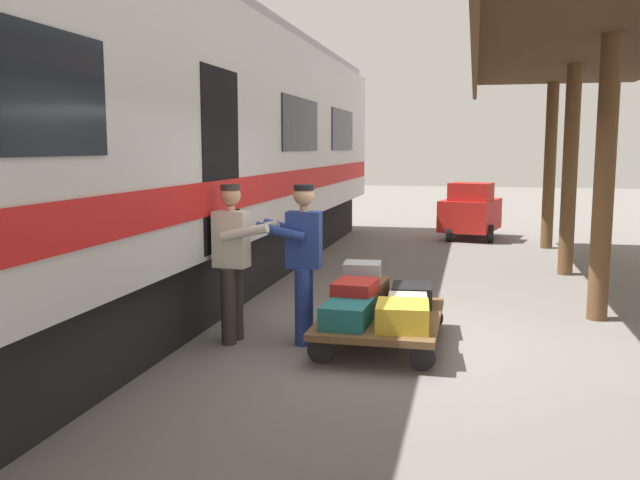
# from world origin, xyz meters

# --- Properties ---
(ground_plane) EXTENTS (60.00, 60.00, 0.00)m
(ground_plane) POSITION_xyz_m (0.00, 0.00, 0.00)
(ground_plane) COLOR slate
(platform_canopy) EXTENTS (3.20, 16.04, 3.56)m
(platform_canopy) POSITION_xyz_m (-1.97, 0.00, 3.26)
(platform_canopy) COLOR brown
(platform_canopy) RESTS_ON ground_plane
(train_car) EXTENTS (3.02, 20.32, 4.00)m
(train_car) POSITION_xyz_m (3.72, 0.00, 2.06)
(train_car) COLOR silver
(train_car) RESTS_ON ground_plane
(luggage_cart) EXTENTS (1.24, 1.89, 0.33)m
(luggage_cart) POSITION_xyz_m (0.41, 0.13, 0.28)
(luggage_cart) COLOR brown
(luggage_cart) RESTS_ON ground_plane
(suitcase_teal_softside) EXTENTS (0.47, 0.63, 0.23)m
(suitcase_teal_softside) POSITION_xyz_m (0.68, 0.65, 0.44)
(suitcase_teal_softside) COLOR #1E666B
(suitcase_teal_softside) RESTS_ON luggage_cart
(suitcase_yellow_case) EXTENTS (0.55, 0.62, 0.25)m
(suitcase_yellow_case) POSITION_xyz_m (0.13, 0.65, 0.46)
(suitcase_yellow_case) COLOR gold
(suitcase_yellow_case) RESTS_ON luggage_cart
(suitcase_black_hardshell) EXTENTS (0.48, 0.57, 0.23)m
(suitcase_black_hardshell) POSITION_xyz_m (0.13, -0.39, 0.44)
(suitcase_black_hardshell) COLOR black
(suitcase_black_hardshell) RESTS_ON luggage_cart
(suitcase_brown_leather) EXTENTS (0.54, 0.55, 0.26)m
(suitcase_brown_leather) POSITION_xyz_m (0.68, -0.39, 0.46)
(suitcase_brown_leather) COLOR brown
(suitcase_brown_leather) RESTS_ON luggage_cart
(suitcase_cream_canvas) EXTENTS (0.44, 0.49, 0.22)m
(suitcase_cream_canvas) POSITION_xyz_m (0.13, 0.13, 0.44)
(suitcase_cream_canvas) COLOR beige
(suitcase_cream_canvas) RESTS_ON luggage_cart
(suitcase_slate_roller) EXTENTS (0.45, 0.51, 0.20)m
(suitcase_slate_roller) POSITION_xyz_m (0.68, 0.13, 0.43)
(suitcase_slate_roller) COLOR #4C515B
(suitcase_slate_roller) RESTS_ON luggage_cart
(suitcase_red_plastic) EXTENTS (0.45, 0.57, 0.16)m
(suitcase_red_plastic) POSITION_xyz_m (0.68, 0.16, 0.61)
(suitcase_red_plastic) COLOR #AD231E
(suitcase_red_plastic) RESTS_ON suitcase_slate_roller
(suitcase_gray_aluminum) EXTENTS (0.45, 0.42, 0.20)m
(suitcase_gray_aluminum) POSITION_xyz_m (0.70, -0.41, 0.69)
(suitcase_gray_aluminum) COLOR #9EA0A5
(suitcase_gray_aluminum) RESTS_ON suitcase_brown_leather
(porter_in_overalls) EXTENTS (0.68, 0.44, 1.70)m
(porter_in_overalls) POSITION_xyz_m (1.25, 0.23, 0.93)
(porter_in_overalls) COLOR navy
(porter_in_overalls) RESTS_ON ground_plane
(porter_by_door) EXTENTS (0.68, 0.45, 1.70)m
(porter_by_door) POSITION_xyz_m (1.97, 0.36, 0.93)
(porter_by_door) COLOR #332D28
(porter_by_door) RESTS_ON ground_plane
(baggage_tug) EXTENTS (1.46, 1.91, 1.30)m
(baggage_tug) POSITION_xyz_m (-0.46, -8.74, 0.63)
(baggage_tug) COLOR #B21E19
(baggage_tug) RESTS_ON ground_plane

